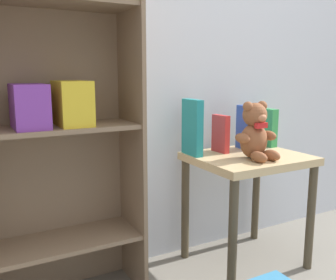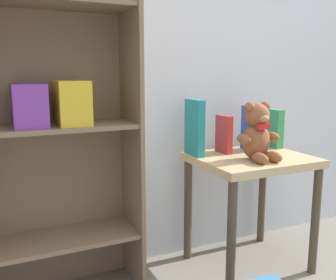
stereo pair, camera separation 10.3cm
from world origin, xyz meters
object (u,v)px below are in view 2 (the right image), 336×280
teddy_bear (258,134)px  book_standing_blue (250,128)px  book_standing_teal (194,128)px  book_standing_green (274,128)px  book_standing_red (224,134)px  bookshelf_side (49,105)px  display_table (251,176)px

teddy_bear → book_standing_blue: 0.22m
book_standing_teal → book_standing_blue: size_ratio=1.19×
book_standing_teal → book_standing_green: 0.47m
book_standing_red → book_standing_blue: 0.16m
teddy_bear → book_standing_green: size_ratio=1.31×
teddy_bear → book_standing_green: bearing=36.8°
bookshelf_side → book_standing_green: 1.14m
bookshelf_side → display_table: size_ratio=2.64×
display_table → book_standing_blue: bearing=57.7°
book_standing_teal → book_standing_red: 0.16m
book_standing_red → book_standing_blue: (0.16, 0.00, 0.02)m
teddy_bear → book_standing_green: 0.33m
display_table → bookshelf_side: bearing=170.6°
book_standing_teal → book_standing_red: (0.16, -0.01, -0.04)m
book_standing_teal → book_standing_green: size_ratio=1.32×
teddy_bear → book_standing_teal: (-0.21, 0.20, 0.01)m
book_standing_blue → display_table: bearing=-120.1°
bookshelf_side → book_standing_green: bearing=-1.2°
book_standing_red → book_standing_green: 0.32m
book_standing_green → book_standing_red: bearing=179.5°
book_standing_blue → teddy_bear: bearing=-115.7°
bookshelf_side → book_standing_teal: (0.66, -0.01, -0.13)m
bookshelf_side → teddy_bear: (0.87, -0.22, -0.14)m
bookshelf_side → book_standing_blue: 0.98m
book_standing_teal → bookshelf_side: bearing=-179.6°
bookshelf_side → book_standing_green: bookshelf_side is taller
display_table → book_standing_blue: book_standing_blue is taller
book_standing_red → display_table: bearing=-59.5°
bookshelf_side → book_standing_teal: size_ratio=5.51×
display_table → book_standing_green: size_ratio=2.76×
teddy_bear → book_standing_red: size_ratio=1.42×
book_standing_blue → bookshelf_side: bearing=-179.2°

